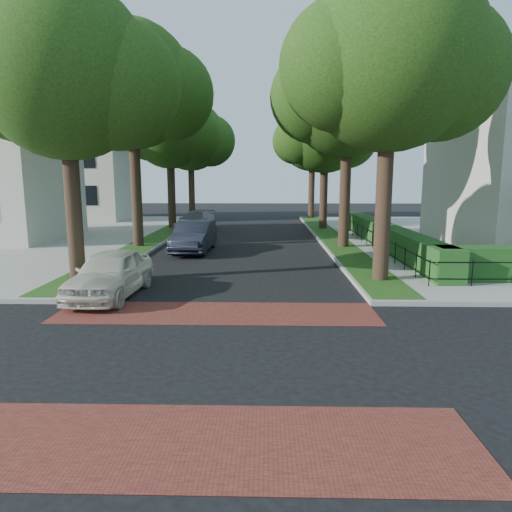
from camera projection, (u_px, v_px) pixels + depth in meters
The scene contains 19 objects.
ground at pixel (200, 357), 9.70m from camera, with size 120.00×120.00×0.00m, color black.
crosswalk_far at pixel (217, 313), 12.85m from camera, with size 9.00×2.20×0.01m, color maroon.
crosswalk_near at pixel (168, 443), 6.55m from camera, with size 9.00×2.20×0.01m, color maroon.
grass_strip_ne at pixel (331, 237), 28.37m from camera, with size 1.60×29.80×0.02m, color #244A15.
grass_strip_nw at pixel (158, 236), 28.62m from camera, with size 1.60×29.80×0.02m, color #244A15.
tree_right_near at pixel (391, 62), 15.42m from camera, with size 7.75×6.67×10.66m.
tree_right_mid at pixel (350, 94), 23.25m from camera, with size 8.25×7.09×11.22m.
tree_right_far at pixel (326, 133), 32.28m from camera, with size 7.25×6.23×9.74m.
tree_right_back at pixel (313, 139), 41.09m from camera, with size 7.50×6.45×10.20m.
tree_left_near at pixel (70, 75), 15.72m from camera, with size 7.50×6.45×10.20m.
tree_left_mid at pixel (135, 88), 23.43m from camera, with size 8.00×6.88×11.48m.
tree_left_far at pixel (172, 130), 32.48m from camera, with size 7.00×6.02×9.86m.
tree_left_back at pixel (192, 137), 41.32m from camera, with size 7.75×6.66×10.44m.
hedge_main_road at pixel (385, 235), 24.18m from camera, with size 1.00×18.00×1.20m, color #194718.
fence_main_road at pixel (370, 238), 24.22m from camera, with size 0.06×18.00×0.90m, color black, non-canonical shape.
house_left_far at pixel (78, 163), 40.73m from camera, with size 10.00×9.00×10.14m.
parked_car_front at pixel (110, 273), 14.58m from camera, with size 1.77×4.41×1.50m, color silver.
parked_car_middle at pixel (194, 236), 23.44m from camera, with size 1.68×4.82×1.59m, color black.
parked_car_rear at pixel (196, 222), 32.07m from camera, with size 2.03×4.99×1.45m, color gray.
Camera 1 is at (1.40, -9.17, 3.76)m, focal length 32.00 mm.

